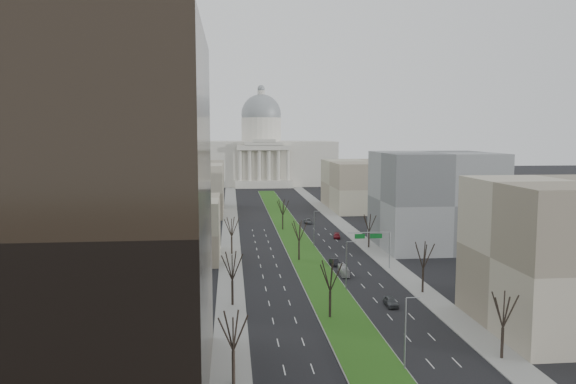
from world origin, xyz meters
TOP-DOWN VIEW (x-y plane):
  - ground at (0.00, 120.00)m, footprint 600.00×600.00m
  - median at (0.00, 118.99)m, footprint 8.00×222.03m
  - sidewalk_left at (-17.50, 95.00)m, footprint 5.00×330.00m
  - sidewalk_right at (17.50, 95.00)m, footprint 5.00×330.00m
  - capitol at (0.00, 269.59)m, footprint 80.00×46.00m
  - building_glass_tower at (-37.00, 18.00)m, footprint 34.00×30.00m
  - building_beige_left at (-33.00, 85.00)m, footprint 26.00×22.00m
  - building_tan_right at (33.00, 32.00)m, footprint 26.00×24.00m
  - building_grey_right at (34.00, 92.00)m, footprint 28.00×26.00m
  - building_far_left at (-35.00, 160.00)m, footprint 30.00×40.00m
  - building_far_right at (35.00, 165.00)m, footprint 30.00×40.00m
  - tree_left_near at (-17.20, 18.00)m, footprint 5.10×5.10m
  - tree_left_mid at (-17.20, 48.00)m, footprint 5.40×5.40m
  - tree_left_far at (-17.20, 88.00)m, footprint 5.28×5.28m
  - tree_right_near at (17.20, 22.00)m, footprint 5.16×5.16m
  - tree_right_mid at (17.20, 52.00)m, footprint 5.52×5.52m
  - tree_right_far at (17.20, 92.00)m, footprint 5.04×5.04m
  - tree_median_a at (-2.00, 40.00)m, footprint 5.40×5.40m
  - tree_median_b at (-2.00, 80.00)m, footprint 5.40×5.40m
  - tree_median_c at (-2.00, 120.00)m, footprint 5.40×5.40m
  - streetlamp_median_a at (3.76, 20.00)m, footprint 1.90×0.20m
  - streetlamp_median_b at (3.76, 55.00)m, footprint 1.90×0.20m
  - streetlamp_median_c at (3.76, 95.00)m, footprint 1.90×0.20m
  - mast_arm_signs at (13.49, 70.03)m, footprint 9.12×0.24m
  - car_grey_near at (9.24, 45.00)m, footprint 1.90×4.57m
  - car_black at (5.20, 74.46)m, footprint 1.98×4.36m
  - car_red at (11.65, 105.67)m, footprint 2.52×4.70m
  - car_grey_far at (7.22, 131.24)m, footprint 2.66×5.42m
  - box_van at (5.50, 66.07)m, footprint 1.87×6.63m

SIDE VIEW (x-z plane):
  - ground at x=0.00m, z-range 0.00..0.00m
  - sidewalk_left at x=-17.50m, z-range 0.00..0.15m
  - sidewalk_right at x=17.50m, z-range 0.00..0.15m
  - median at x=0.00m, z-range 0.00..0.20m
  - car_red at x=11.65m, z-range 0.00..1.29m
  - car_black at x=5.20m, z-range 0.00..1.39m
  - car_grey_far at x=7.22m, z-range 0.00..1.48m
  - car_grey_near at x=9.24m, z-range 0.00..1.55m
  - box_van at x=5.50m, z-range 0.00..1.83m
  - streetlamp_median_a at x=3.76m, z-range 0.23..9.39m
  - streetlamp_median_b at x=3.76m, z-range 0.23..9.39m
  - streetlamp_median_c at x=3.76m, z-range 0.23..9.39m
  - mast_arm_signs at x=13.49m, z-range 2.06..10.15m
  - tree_right_far at x=17.20m, z-range 1.99..11.07m
  - tree_left_near at x=-17.20m, z-range 2.02..11.20m
  - tree_right_near at x=17.20m, z-range 2.04..11.33m
  - tree_left_far at x=-17.20m, z-range 2.09..11.59m
  - tree_left_mid at x=-17.20m, z-range 2.14..11.86m
  - tree_median_a at x=-2.00m, z-range 2.14..11.86m
  - tree_median_b at x=-2.00m, z-range 2.14..11.86m
  - tree_median_c at x=-2.00m, z-range 2.14..11.86m
  - building_beige_left at x=-33.00m, z-range 0.00..14.00m
  - tree_right_mid at x=17.20m, z-range 2.19..12.12m
  - building_far_left at x=-35.00m, z-range 0.00..18.00m
  - building_far_right at x=35.00m, z-range 0.00..18.00m
  - building_tan_right at x=33.00m, z-range 0.00..22.00m
  - building_grey_right at x=34.00m, z-range 0.00..24.00m
  - capitol at x=0.00m, z-range -11.19..43.81m
  - building_glass_tower at x=-37.00m, z-range 0.00..40.00m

